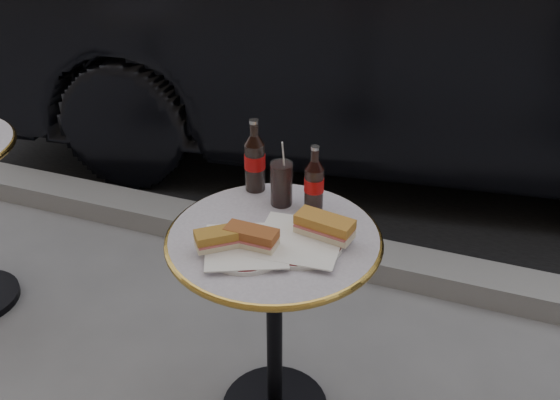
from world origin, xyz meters
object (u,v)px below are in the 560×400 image
(bistro_table, at_px, (274,331))
(cola_glass, at_px, (281,184))
(cola_bottle_right, at_px, (314,179))
(cola_bottle_left, at_px, (255,155))
(plate_right, at_px, (299,242))
(parked_car, at_px, (409,26))
(plate_left, at_px, (246,248))

(bistro_table, height_order, cola_glass, cola_glass)
(cola_bottle_right, distance_m, cola_glass, 0.11)
(cola_glass, bearing_deg, bistro_table, -76.74)
(cola_bottle_left, bearing_deg, cola_bottle_right, -15.24)
(plate_right, bearing_deg, bistro_table, 167.03)
(plate_right, bearing_deg, cola_glass, 123.11)
(cola_bottle_left, distance_m, parked_car, 1.93)
(bistro_table, height_order, plate_right, plate_right)
(plate_left, xyz_separation_m, plate_right, (0.13, 0.08, 0.00))
(bistro_table, distance_m, cola_bottle_left, 0.56)
(cola_glass, bearing_deg, plate_right, -56.89)
(bistro_table, distance_m, plate_left, 0.39)
(cola_bottle_right, bearing_deg, cola_glass, 179.15)
(plate_left, relative_size, cola_glass, 1.66)
(parked_car, bearing_deg, bistro_table, 172.12)
(cola_bottle_right, bearing_deg, plate_right, -84.30)
(plate_left, height_order, plate_right, same)
(bistro_table, relative_size, cola_glass, 5.20)
(plate_left, distance_m, parked_car, 2.24)
(bistro_table, xyz_separation_m, cola_bottle_left, (-0.15, 0.22, 0.49))
(cola_bottle_right, relative_size, parked_car, 0.05)
(plate_left, height_order, cola_bottle_right, cola_bottle_right)
(plate_left, relative_size, cola_bottle_left, 0.97)
(plate_right, relative_size, cola_bottle_left, 1.03)
(cola_bottle_left, bearing_deg, cola_glass, -27.28)
(cola_glass, height_order, parked_car, parked_car)
(cola_bottle_right, bearing_deg, plate_left, -112.28)
(cola_glass, bearing_deg, cola_bottle_left, 152.72)
(cola_bottle_left, bearing_deg, plate_right, -46.45)
(plate_right, height_order, parked_car, parked_car)
(cola_bottle_left, relative_size, parked_car, 0.05)
(bistro_table, relative_size, cola_bottle_right, 3.41)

